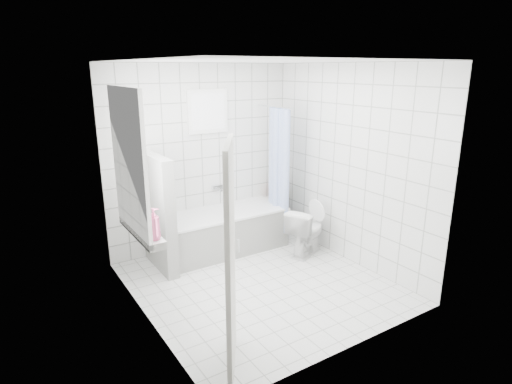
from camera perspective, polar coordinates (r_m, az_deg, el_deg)
ground at (r=5.34m, az=0.50°, el=-12.08°), size 3.00×3.00×0.00m
ceiling at (r=4.70m, az=0.58°, el=17.08°), size 3.00×3.00×0.00m
wall_back at (r=6.13m, az=-7.20°, el=4.52°), size 2.80×0.02×2.60m
wall_front at (r=3.75m, az=13.24°, el=-3.35°), size 2.80×0.02×2.60m
wall_left at (r=4.28m, az=-15.33°, el=-1.06°), size 0.02×3.00×2.60m
wall_right at (r=5.73m, az=12.35°, el=3.44°), size 0.02×3.00×2.60m
window_left at (r=4.50m, az=-16.25°, el=3.65°), size 0.01×0.90×1.40m
window_back at (r=6.04m, az=-6.37°, el=10.61°), size 0.50×0.01×0.50m
window_sill at (r=4.72m, az=-15.03°, el=-5.08°), size 0.18×1.02×0.08m
door at (r=3.53m, az=-3.41°, el=-9.45°), size 0.46×0.70×2.00m
bathtub at (r=6.15m, az=-4.35°, el=-5.19°), size 1.78×0.77×0.58m
partition_wall at (r=5.59m, az=-12.87°, el=-2.78°), size 0.15×0.85×1.50m
tiled_ledge at (r=6.88m, az=2.43°, el=-2.92°), size 0.40×0.24×0.55m
toilet at (r=6.04m, az=6.71°, el=-5.20°), size 0.76×0.62×0.67m
curtain_rod at (r=6.17m, az=2.35°, el=11.27°), size 0.02×0.80×0.02m
shower_curtain at (r=6.20m, az=2.95°, el=2.87°), size 0.14×0.48×1.78m
tub_faucet at (r=6.30m, az=-5.12°, el=0.68°), size 0.18×0.06×0.06m
sill_bottles at (r=4.58m, az=-14.72°, el=-3.37°), size 0.19×0.78×0.33m
ledge_bottles at (r=6.74m, az=2.67°, el=0.14°), size 0.20×0.16×0.24m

